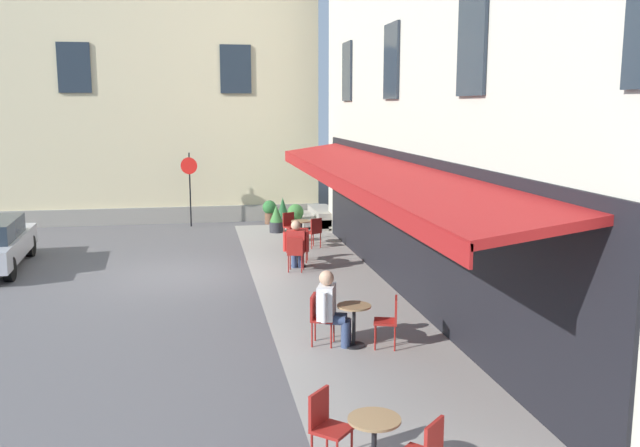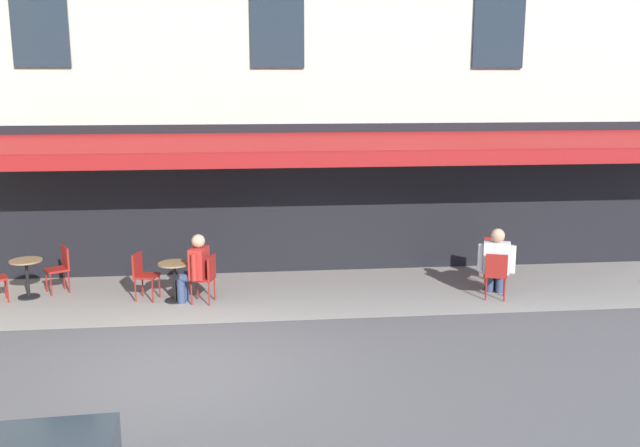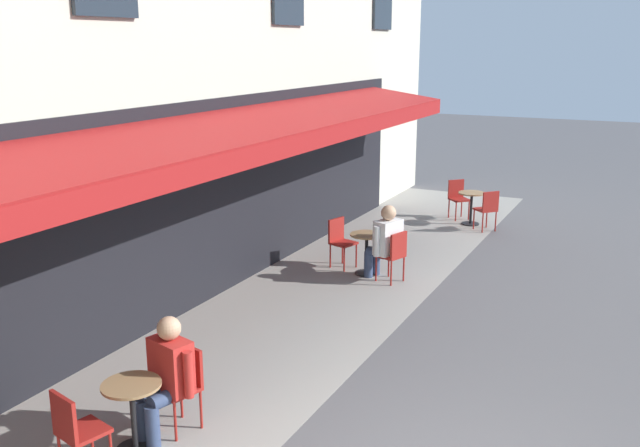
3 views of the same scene
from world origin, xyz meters
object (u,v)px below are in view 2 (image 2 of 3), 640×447
at_px(cafe_chair_red_corner_right, 494,255).
at_px(seated_patron_in_red, 195,266).
at_px(cafe_table_streetside, 27,273).
at_px(seated_companion_in_white, 496,260).
at_px(cafe_table_near_entrance, 175,276).
at_px(cafe_chair_red_corner_left, 207,275).
at_px(cafe_chair_red_under_awning, 496,272).
at_px(cafe_table_mid_terrace, 495,266).
at_px(cafe_chair_red_kerbside, 143,272).
at_px(cafe_chair_red_by_window, 61,265).

bearing_deg(cafe_chair_red_corner_right, seated_patron_in_red, 7.27).
height_order(cafe_table_streetside, seated_companion_in_white, seated_companion_in_white).
bearing_deg(cafe_table_near_entrance, cafe_chair_red_corner_left, 164.72).
height_order(cafe_chair_red_under_awning, seated_patron_in_red, seated_patron_in_red).
bearing_deg(cafe_table_mid_terrace, seated_patron_in_red, 1.61).
distance_m(cafe_chair_red_kerbside, cafe_table_mid_terrace, 6.87).
distance_m(cafe_chair_red_kerbside, cafe_table_streetside, 2.24).
bearing_deg(seated_patron_in_red, cafe_table_streetside, -10.87).
xyz_separation_m(cafe_chair_red_kerbside, cafe_table_mid_terrace, (-6.86, 0.11, -0.06)).
bearing_deg(cafe_chair_red_under_awning, seated_patron_in_red, -4.38).
xyz_separation_m(cafe_chair_red_corner_left, cafe_chair_red_kerbside, (1.22, -0.33, 0.00)).
height_order(cafe_table_near_entrance, cafe_table_streetside, same).
xyz_separation_m(cafe_chair_red_kerbside, cafe_chair_red_under_awning, (-6.66, 0.70, 0.00)).
relative_size(cafe_table_near_entrance, cafe_table_mid_terrace, 1.00).
relative_size(cafe_chair_red_kerbside, cafe_table_mid_terrace, 1.21).
relative_size(cafe_table_mid_terrace, cafe_chair_red_corner_right, 0.82).
bearing_deg(cafe_table_streetside, seated_companion_in_white, 174.59).
xyz_separation_m(cafe_table_near_entrance, seated_patron_in_red, (-0.40, 0.11, 0.21)).
height_order(cafe_table_mid_terrace, cafe_table_streetside, same).
bearing_deg(seated_patron_in_red, cafe_chair_red_under_awning, 175.62).
height_order(cafe_chair_red_by_window, seated_patron_in_red, seated_patron_in_red).
height_order(cafe_chair_red_kerbside, cafe_table_streetside, cafe_chair_red_kerbside).
relative_size(cafe_table_mid_terrace, seated_companion_in_white, 0.55).
height_order(cafe_chair_red_under_awning, seated_companion_in_white, seated_companion_in_white).
xyz_separation_m(cafe_table_near_entrance, cafe_chair_red_corner_left, (-0.61, 0.17, 0.06)).
relative_size(cafe_chair_red_corner_left, cafe_chair_red_under_awning, 1.00).
relative_size(cafe_chair_red_corner_left, cafe_chair_red_corner_right, 1.00).
distance_m(cafe_table_mid_terrace, cafe_chair_red_under_awning, 0.63).
height_order(cafe_table_streetside, cafe_chair_red_by_window, cafe_chair_red_by_window).
height_order(cafe_chair_red_under_awning, cafe_chair_red_corner_right, same).
xyz_separation_m(cafe_table_mid_terrace, seated_companion_in_white, (0.14, 0.39, 0.23)).
relative_size(cafe_table_near_entrance, seated_patron_in_red, 0.57).
relative_size(cafe_table_streetside, seated_patron_in_red, 0.57).
bearing_deg(cafe_chair_red_by_window, cafe_chair_red_corner_right, 178.94).
bearing_deg(cafe_chair_red_corner_left, cafe_table_near_entrance, -15.28).
xyz_separation_m(cafe_table_mid_terrace, cafe_chair_red_by_window, (8.53, -0.77, 0.06)).
height_order(cafe_chair_red_by_window, seated_companion_in_white, seated_companion_in_white).
bearing_deg(cafe_chair_red_under_awning, cafe_chair_red_corner_right, -108.02).
height_order(cafe_table_mid_terrace, seated_companion_in_white, seated_companion_in_white).
xyz_separation_m(cafe_table_near_entrance, cafe_chair_red_by_window, (2.28, -0.82, 0.06)).
xyz_separation_m(cafe_chair_red_corner_right, cafe_table_streetside, (9.26, 0.15, -0.06)).
relative_size(cafe_chair_red_corner_left, seated_companion_in_white, 0.67).
bearing_deg(cafe_chair_red_corner_right, seated_companion_in_white, 72.23).
bearing_deg(seated_patron_in_red, cafe_table_mid_terrace, -178.39).
bearing_deg(cafe_table_near_entrance, cafe_table_streetside, -10.23).
bearing_deg(cafe_chair_red_by_window, cafe_chair_red_kerbside, 158.42).
relative_size(cafe_table_near_entrance, cafe_chair_red_corner_left, 0.82).
distance_m(cafe_table_streetside, seated_companion_in_white, 8.99).
height_order(cafe_chair_red_kerbside, seated_patron_in_red, seated_patron_in_red).
bearing_deg(cafe_chair_red_corner_right, cafe_table_mid_terrace, 73.20).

